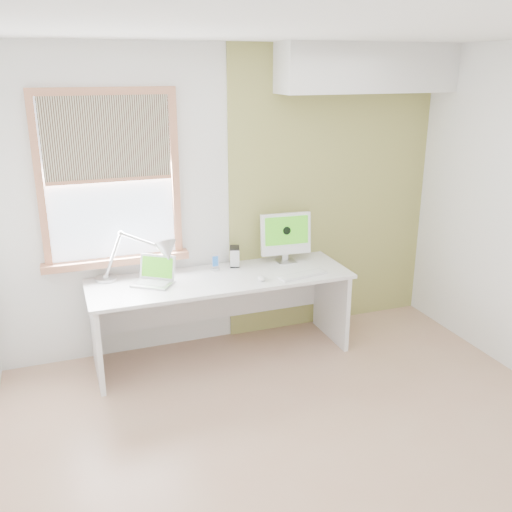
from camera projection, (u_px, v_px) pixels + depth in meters
name	position (u px, v px, depth m)	size (l,w,h in m)	color
room	(316.00, 261.00, 3.41)	(4.04, 3.54, 2.64)	tan
accent_wall	(331.00, 192.00, 5.28)	(2.00, 0.02, 2.60)	#979846
soffit	(367.00, 67.00, 4.85)	(1.60, 0.40, 0.42)	white
window	(110.00, 180.00, 4.53)	(1.20, 0.14, 1.42)	#AE6A49
desk	(219.00, 296.00, 4.87)	(2.20, 0.70, 0.73)	white
desk_lamp	(155.00, 254.00, 4.63)	(0.71, 0.41, 0.42)	silver
laptop	(155.00, 277.00, 4.62)	(0.39, 0.38, 0.22)	silver
phone_dock	(215.00, 266.00, 4.91)	(0.08, 0.08, 0.14)	silver
external_drive	(235.00, 256.00, 5.01)	(0.12, 0.15, 0.17)	silver
imac	(286.00, 235.00, 5.06)	(0.46, 0.16, 0.45)	silver
keyboard	(303.00, 275.00, 4.79)	(0.44, 0.19, 0.02)	white
mouse	(262.00, 278.00, 4.69)	(0.06, 0.11, 0.03)	white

